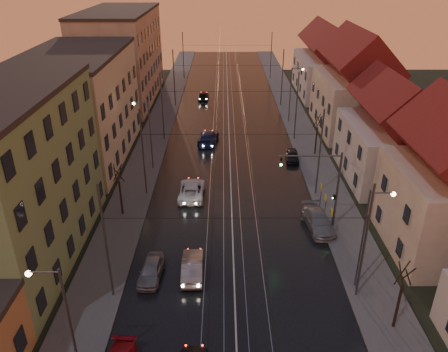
{
  "coord_description": "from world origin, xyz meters",
  "views": [
    {
      "loc": [
        -0.81,
        -14.93,
        21.44
      ],
      "look_at": [
        -0.73,
        22.72,
        2.7
      ],
      "focal_mm": 35.0,
      "sensor_mm": 36.0,
      "label": 1
    }
  ],
  "objects_px": {
    "parked_right_2": "(292,156)",
    "parked_right_1": "(318,221)",
    "street_lamp_3": "(293,89)",
    "driving_car_2": "(192,190)",
    "traffic_light_mast": "(327,181)",
    "street_lamp_1": "(369,230)",
    "street_lamp_0": "(63,317)",
    "street_lamp_2": "(147,128)",
    "driving_car_1": "(192,266)",
    "driving_car_3": "(208,137)",
    "parked_left_3": "(151,270)",
    "driving_car_4": "(203,96)"
  },
  "relations": [
    {
      "from": "driving_car_1",
      "to": "parked_left_3",
      "type": "bearing_deg",
      "value": 4.86
    },
    {
      "from": "parked_right_2",
      "to": "traffic_light_mast",
      "type": "bearing_deg",
      "value": -82.9
    },
    {
      "from": "street_lamp_2",
      "to": "parked_left_3",
      "type": "distance_m",
      "value": 19.62
    },
    {
      "from": "street_lamp_2",
      "to": "street_lamp_3",
      "type": "relative_size",
      "value": 1.0
    },
    {
      "from": "traffic_light_mast",
      "to": "parked_right_2",
      "type": "relative_size",
      "value": 1.99
    },
    {
      "from": "street_lamp_0",
      "to": "driving_car_3",
      "type": "xyz_separation_m",
      "value": [
        6.35,
        35.8,
        -4.1
      ]
    },
    {
      "from": "street_lamp_3",
      "to": "traffic_light_mast",
      "type": "distance_m",
      "value": 28.03
    },
    {
      "from": "street_lamp_2",
      "to": "driving_car_3",
      "type": "xyz_separation_m",
      "value": [
        6.35,
        7.8,
        -4.1
      ]
    },
    {
      "from": "street_lamp_0",
      "to": "driving_car_1",
      "type": "height_order",
      "value": "street_lamp_0"
    },
    {
      "from": "street_lamp_1",
      "to": "driving_car_2",
      "type": "height_order",
      "value": "street_lamp_1"
    },
    {
      "from": "street_lamp_1",
      "to": "parked_right_1",
      "type": "bearing_deg",
      "value": 101.0
    },
    {
      "from": "driving_car_1",
      "to": "driving_car_4",
      "type": "xyz_separation_m",
      "value": [
        -1.02,
        46.02,
        -0.06
      ]
    },
    {
      "from": "street_lamp_1",
      "to": "driving_car_1",
      "type": "xyz_separation_m",
      "value": [
        -12.24,
        1.41,
        -4.16
      ]
    },
    {
      "from": "street_lamp_2",
      "to": "street_lamp_0",
      "type": "bearing_deg",
      "value": -90.0
    },
    {
      "from": "street_lamp_3",
      "to": "driving_car_2",
      "type": "relative_size",
      "value": 1.51
    },
    {
      "from": "street_lamp_3",
      "to": "parked_left_3",
      "type": "distance_m",
      "value": 38.38
    },
    {
      "from": "driving_car_2",
      "to": "driving_car_3",
      "type": "height_order",
      "value": "driving_car_3"
    },
    {
      "from": "driving_car_2",
      "to": "parked_right_2",
      "type": "height_order",
      "value": "driving_car_2"
    },
    {
      "from": "driving_car_1",
      "to": "driving_car_3",
      "type": "xyz_separation_m",
      "value": [
        0.38,
        26.38,
        0.06
      ]
    },
    {
      "from": "street_lamp_0",
      "to": "parked_right_1",
      "type": "bearing_deg",
      "value": 43.3
    },
    {
      "from": "driving_car_1",
      "to": "parked_left_3",
      "type": "relative_size",
      "value": 1.11
    },
    {
      "from": "traffic_light_mast",
      "to": "parked_right_1",
      "type": "relative_size",
      "value": 1.42
    },
    {
      "from": "driving_car_1",
      "to": "driving_car_3",
      "type": "distance_m",
      "value": 26.38
    },
    {
      "from": "street_lamp_2",
      "to": "driving_car_1",
      "type": "xyz_separation_m",
      "value": [
        5.97,
        -18.59,
        -4.16
      ]
    },
    {
      "from": "street_lamp_2",
      "to": "parked_right_2",
      "type": "distance_m",
      "value": 17.16
    },
    {
      "from": "parked_right_1",
      "to": "street_lamp_1",
      "type": "bearing_deg",
      "value": -85.63
    },
    {
      "from": "driving_car_2",
      "to": "parked_right_1",
      "type": "relative_size",
      "value": 1.05
    },
    {
      "from": "street_lamp_0",
      "to": "street_lamp_2",
      "type": "height_order",
      "value": "same"
    },
    {
      "from": "driving_car_4",
      "to": "parked_right_1",
      "type": "relative_size",
      "value": 0.78
    },
    {
      "from": "traffic_light_mast",
      "to": "driving_car_2",
      "type": "distance_m",
      "value": 13.74
    },
    {
      "from": "street_lamp_2",
      "to": "parked_left_3",
      "type": "xyz_separation_m",
      "value": [
        2.9,
        -18.94,
        -4.21
      ]
    },
    {
      "from": "street_lamp_2",
      "to": "driving_car_3",
      "type": "distance_m",
      "value": 10.86
    },
    {
      "from": "parked_right_1",
      "to": "driving_car_2",
      "type": "bearing_deg",
      "value": 146.6
    },
    {
      "from": "traffic_light_mast",
      "to": "driving_car_3",
      "type": "xyz_separation_m",
      "value": [
        -10.75,
        19.8,
        -3.81
      ]
    },
    {
      "from": "street_lamp_0",
      "to": "driving_car_2",
      "type": "xyz_separation_m",
      "value": [
        5.14,
        21.57,
        -4.15
      ]
    },
    {
      "from": "street_lamp_1",
      "to": "parked_left_3",
      "type": "distance_m",
      "value": 15.91
    },
    {
      "from": "parked_left_3",
      "to": "driving_car_4",
      "type": "bearing_deg",
      "value": 90.91
    },
    {
      "from": "driving_car_3",
      "to": "parked_right_2",
      "type": "height_order",
      "value": "driving_car_3"
    },
    {
      "from": "street_lamp_0",
      "to": "parked_left_3",
      "type": "xyz_separation_m",
      "value": [
        2.9,
        9.06,
        -4.21
      ]
    },
    {
      "from": "driving_car_1",
      "to": "parked_right_2",
      "type": "xyz_separation_m",
      "value": [
        10.5,
        20.82,
        -0.11
      ]
    },
    {
      "from": "driving_car_1",
      "to": "parked_right_1",
      "type": "xyz_separation_m",
      "value": [
        10.73,
        6.33,
        0.01
      ]
    },
    {
      "from": "street_lamp_2",
      "to": "parked_right_2",
      "type": "relative_size",
      "value": 2.21
    },
    {
      "from": "driving_car_4",
      "to": "parked_right_2",
      "type": "height_order",
      "value": "driving_car_4"
    },
    {
      "from": "driving_car_2",
      "to": "parked_left_3",
      "type": "bearing_deg",
      "value": 80.43
    },
    {
      "from": "street_lamp_2",
      "to": "driving_car_1",
      "type": "relative_size",
      "value": 1.81
    },
    {
      "from": "traffic_light_mast",
      "to": "driving_car_2",
      "type": "bearing_deg",
      "value": 154.99
    },
    {
      "from": "driving_car_1",
      "to": "parked_right_1",
      "type": "relative_size",
      "value": 0.87
    },
    {
      "from": "street_lamp_2",
      "to": "driving_car_1",
      "type": "bearing_deg",
      "value": -72.19
    },
    {
      "from": "parked_right_2",
      "to": "parked_right_1",
      "type": "bearing_deg",
      "value": -84.5
    },
    {
      "from": "driving_car_2",
      "to": "parked_right_1",
      "type": "height_order",
      "value": "driving_car_2"
    }
  ]
}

